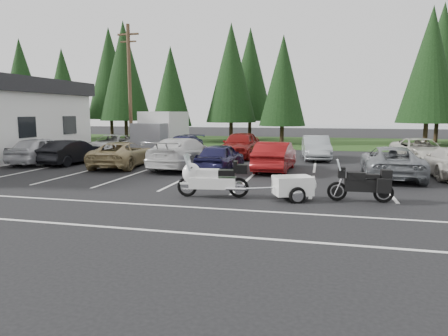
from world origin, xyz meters
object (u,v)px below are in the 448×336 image
car_near_0 (41,150)px  car_near_3 (183,153)px  touring_motorcycle (213,175)px  car_far_3 (316,148)px  car_near_6 (391,162)px  car_far_2 (240,145)px  car_near_2 (123,154)px  adventure_motorcycle (361,181)px  car_near_5 (275,156)px  car_near_1 (73,152)px  car_far_0 (112,145)px  utility_pole (130,86)px  car_near_4 (221,157)px  cargo_trailer (293,188)px  box_truck (159,132)px  car_far_1 (183,146)px  car_far_4 (420,151)px

car_near_0 → car_near_3: 8.32m
touring_motorcycle → car_far_3: bearing=67.3°
car_near_6 → car_far_2: (-7.93, 6.04, 0.13)m
car_near_2 → adventure_motorcycle: bearing=147.4°
car_near_5 → car_far_2: 5.90m
car_near_1 → car_near_3: size_ratio=0.75×
car_near_3 → car_far_3: car_near_3 is taller
car_far_0 → car_far_2: 8.78m
car_near_2 → car_far_2: car_far_2 is taller
car_near_3 → car_near_6: car_near_3 is taller
car_near_2 → car_near_3: size_ratio=0.88×
utility_pole → car_near_4: 12.52m
car_near_6 → cargo_trailer: car_near_6 is taller
car_far_3 → cargo_trailer: size_ratio=2.49×
box_truck → car_near_5: box_truck is taller
box_truck → car_near_3: size_ratio=1.03×
car_near_6 → adventure_motorcycle: 5.58m
utility_pole → car_near_5: (11.33, -7.33, -3.98)m
car_far_1 → car_near_6: bearing=-25.8°
car_near_3 → touring_motorcycle: bearing=121.0°
car_near_5 → car_far_4: (7.60, 5.16, -0.03)m
touring_motorcycle → car_far_1: bearing=106.2°
touring_motorcycle → utility_pole: bearing=117.8°
car_far_2 → cargo_trailer: 12.33m
box_truck → car_near_5: (9.33, -7.83, -0.73)m
car_near_2 → car_far_0: 6.40m
car_near_3 → car_far_0: bearing=-32.5°
car_far_4 → touring_motorcycle: bearing=-132.4°
utility_pole → car_near_0: bearing=-102.4°
utility_pole → cargo_trailer: bearing=-47.4°
car_near_2 → car_far_3: (9.82, 5.84, 0.05)m
touring_motorcycle → car_near_3: bearing=109.4°
car_far_0 → car_far_1: car_far_0 is taller
utility_pole → box_truck: (2.00, 0.50, -3.25)m
utility_pole → car_near_6: size_ratio=1.81×
car_near_0 → car_near_2: (5.04, -0.07, -0.09)m
utility_pole → touring_motorcycle: utility_pole is taller
car_near_3 → cargo_trailer: size_ratio=3.11×
car_far_0 → car_far_3: 13.43m
utility_pole → car_far_2: size_ratio=1.86×
car_far_3 → touring_motorcycle: 12.49m
car_near_0 → cargo_trailer: car_near_0 is taller
car_far_3 → car_near_6: bearing=-68.5°
car_near_0 → car_near_5: size_ratio=1.01×
box_truck → car_far_4: 17.15m
car_near_4 → car_near_5: (2.58, 0.67, 0.04)m
car_near_4 → car_near_2: bearing=0.2°
car_far_2 → car_far_3: car_far_2 is taller
car_near_0 → car_far_0: (1.44, 5.22, -0.08)m
box_truck → car_far_3: 11.46m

